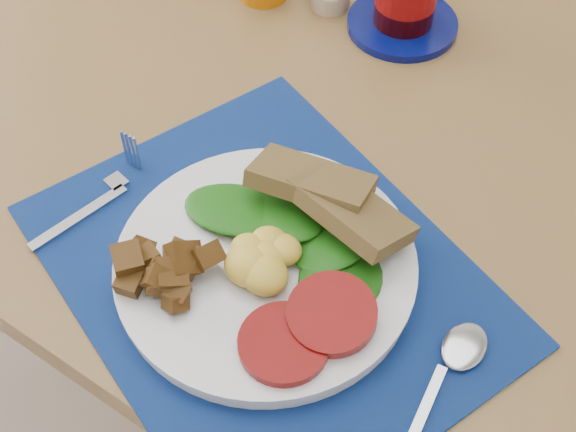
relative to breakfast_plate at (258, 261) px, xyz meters
The scene contains 6 objects.
ground 0.80m from the breakfast_plate, 160.09° to the left, with size 4.00×4.00×0.00m, color gray.
table 0.34m from the breakfast_plate, 124.70° to the left, with size 1.40×0.90×0.75m.
placemat 0.02m from the breakfast_plate, 35.68° to the left, with size 0.46×0.36×0.00m, color black.
breakfast_plate is the anchor object (origin of this frame).
fork 0.20m from the breakfast_plate, behind, with size 0.04×0.17×0.00m.
spoon 0.21m from the breakfast_plate, ahead, with size 0.04×0.17×0.01m.
Camera 1 is at (0.46, -0.43, 1.43)m, focal length 50.00 mm.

